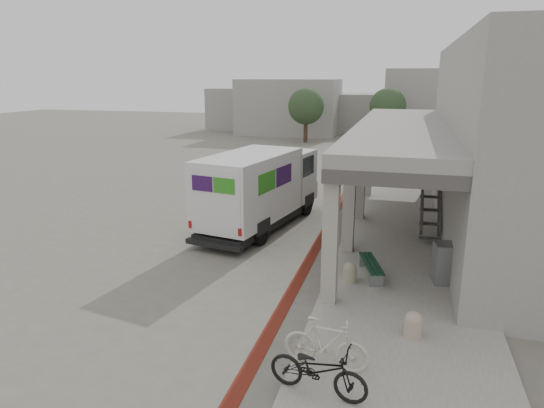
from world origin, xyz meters
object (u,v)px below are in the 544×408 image
(utility_cabinet, at_px, (443,263))
(bicycle_black, at_px, (318,370))
(bench, at_px, (371,266))
(fedex_truck, at_px, (260,187))
(bicycle_cream, at_px, (326,343))

(utility_cabinet, height_order, bicycle_black, utility_cabinet)
(utility_cabinet, bearing_deg, bicycle_black, -121.21)
(bench, relative_size, utility_cabinet, 1.59)
(fedex_truck, xyz_separation_m, utility_cabinet, (6.57, -3.96, -0.92))
(fedex_truck, bearing_deg, bicycle_black, -56.84)
(fedex_truck, xyz_separation_m, bicycle_black, (4.07, -9.85, -0.99))
(fedex_truck, relative_size, bench, 4.05)
(bench, distance_m, bicycle_cream, 4.94)
(bench, distance_m, utility_cabinet, 1.99)
(bench, height_order, bicycle_cream, bicycle_cream)
(fedex_truck, distance_m, bicycle_cream, 9.91)
(fedex_truck, height_order, utility_cabinet, fedex_truck)
(bench, height_order, utility_cabinet, utility_cabinet)
(bicycle_cream, bearing_deg, fedex_truck, 30.73)
(utility_cabinet, xyz_separation_m, bicycle_cream, (-2.50, -5.02, -0.04))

